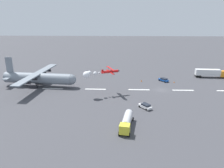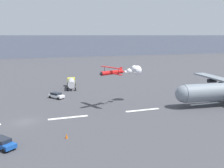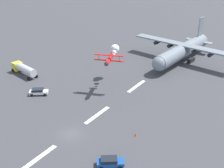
{
  "view_description": "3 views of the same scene",
  "coord_description": "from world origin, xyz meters",
  "px_view_note": "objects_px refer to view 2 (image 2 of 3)",
  "views": [
    {
      "loc": [
        15.6,
        76.27,
        26.75
      ],
      "look_at": [
        18.47,
        0.0,
        2.13
      ],
      "focal_mm": 34.18,
      "sensor_mm": 36.0,
      "label": 1
    },
    {
      "loc": [
        1.15,
        -49.13,
        16.29
      ],
      "look_at": [
        19.03,
        4.37,
        5.44
      ],
      "focal_mm": 40.65,
      "sensor_mm": 36.0,
      "label": 2
    },
    {
      "loc": [
        -33.54,
        -32.1,
        32.62
      ],
      "look_at": [
        16.24,
        1.67,
        3.57
      ],
      "focal_mm": 47.11,
      "sensor_mm": 36.0,
      "label": 3
    }
  ],
  "objects_px": {
    "stunt_biplane_red": "(129,71)",
    "airport_staff_sedan": "(56,95)",
    "fuel_tanker_truck": "(71,83)",
    "followme_car_yellow": "(2,143)",
    "traffic_cone_far": "(66,136)"
  },
  "relations": [
    {
      "from": "stunt_biplane_red",
      "to": "airport_staff_sedan",
      "type": "distance_m",
      "value": 20.63
    },
    {
      "from": "airport_staff_sedan",
      "to": "followme_car_yellow",
      "type": "bearing_deg",
      "value": -111.18
    },
    {
      "from": "followme_car_yellow",
      "to": "fuel_tanker_truck",
      "type": "bearing_deg",
      "value": 67.14
    },
    {
      "from": "stunt_biplane_red",
      "to": "fuel_tanker_truck",
      "type": "relative_size",
      "value": 1.31
    },
    {
      "from": "stunt_biplane_red",
      "to": "fuel_tanker_truck",
      "type": "bearing_deg",
      "value": 115.17
    },
    {
      "from": "stunt_biplane_red",
      "to": "fuel_tanker_truck",
      "type": "xyz_separation_m",
      "value": [
        -10.42,
        22.18,
        -6.23
      ]
    },
    {
      "from": "stunt_biplane_red",
      "to": "airport_staff_sedan",
      "type": "xyz_separation_m",
      "value": [
        -16.38,
        10.3,
        -7.17
      ]
    },
    {
      "from": "followme_car_yellow",
      "to": "airport_staff_sedan",
      "type": "relative_size",
      "value": 1.0
    },
    {
      "from": "followme_car_yellow",
      "to": "airport_staff_sedan",
      "type": "bearing_deg",
      "value": 68.82
    },
    {
      "from": "airport_staff_sedan",
      "to": "traffic_cone_far",
      "type": "distance_m",
      "value": 27.43
    },
    {
      "from": "fuel_tanker_truck",
      "to": "traffic_cone_far",
      "type": "relative_size",
      "value": 12.71
    },
    {
      "from": "fuel_tanker_truck",
      "to": "followme_car_yellow",
      "type": "distance_m",
      "value": 43.3
    },
    {
      "from": "followme_car_yellow",
      "to": "traffic_cone_far",
      "type": "bearing_deg",
      "value": 3.75
    },
    {
      "from": "traffic_cone_far",
      "to": "airport_staff_sedan",
      "type": "bearing_deg",
      "value": 87.01
    },
    {
      "from": "stunt_biplane_red",
      "to": "followme_car_yellow",
      "type": "distance_m",
      "value": 33.27
    }
  ]
}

